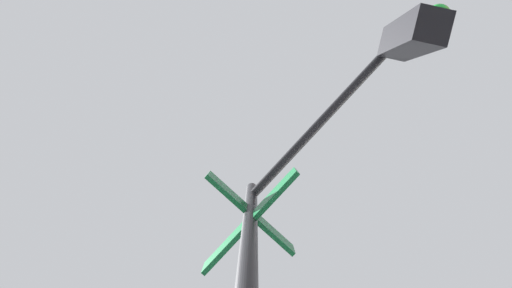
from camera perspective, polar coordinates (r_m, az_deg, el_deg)
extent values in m
cylinder|color=black|center=(3.72, 10.13, 3.38)|extent=(1.83, 1.13, 0.09)
cube|color=black|center=(3.54, 23.33, 15.35)|extent=(0.28, 0.28, 0.80)
sphere|color=red|center=(3.83, 23.31, 16.24)|extent=(0.18, 0.18, 0.18)
sphere|color=orange|center=(3.60, 24.95, 16.90)|extent=(0.18, 0.18, 0.18)
sphere|color=green|center=(3.38, 26.81, 17.64)|extent=(0.18, 0.18, 0.18)
cube|color=#0F5128|center=(2.96, -0.94, -11.97)|extent=(0.97, 0.59, 0.20)
cube|color=#0F5128|center=(3.17, -0.87, -10.80)|extent=(0.54, 0.88, 0.20)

